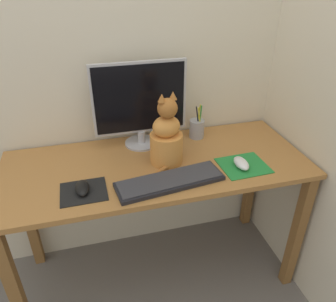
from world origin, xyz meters
TOP-DOWN VIEW (x-y plane):
  - ground_plane at (0.00, 0.00)m, footprint 12.00×12.00m
  - wall_back at (0.00, 0.32)m, footprint 7.00×0.04m
  - wall_side_right at (0.74, 0.00)m, footprint 0.04×7.00m
  - desk at (0.00, 0.00)m, footprint 1.42×0.58m
  - monitor at (-0.03, 0.19)m, footprint 0.46×0.17m
  - keyboard at (0.02, -0.17)m, footprint 0.47×0.20m
  - mousepad_left at (-0.34, -0.14)m, footprint 0.19×0.17m
  - mousepad_right at (0.38, -0.13)m, footprint 0.22×0.19m
  - computer_mouse_left at (-0.34, -0.14)m, footprint 0.06×0.11m
  - computer_mouse_right at (0.36, -0.14)m, footprint 0.06×0.11m
  - cat at (0.05, -0.00)m, footprint 0.20×0.23m
  - pen_cup at (0.26, 0.19)m, footprint 0.08×0.08m

SIDE VIEW (x-z plane):
  - ground_plane at x=0.00m, z-range 0.00..0.00m
  - desk at x=0.00m, z-range 0.26..1.00m
  - mousepad_left at x=-0.34m, z-range 0.74..0.74m
  - mousepad_right at x=0.38m, z-range 0.74..0.74m
  - keyboard at x=0.02m, z-range 0.74..0.76m
  - computer_mouse_left at x=-0.34m, z-range 0.74..0.78m
  - computer_mouse_right at x=0.36m, z-range 0.74..0.78m
  - pen_cup at x=0.26m, z-range 0.70..0.88m
  - cat at x=0.05m, z-range 0.70..1.04m
  - monitor at x=-0.03m, z-range 0.75..1.18m
  - wall_back at x=0.00m, z-range 0.00..2.50m
  - wall_side_right at x=0.74m, z-range 0.00..2.50m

